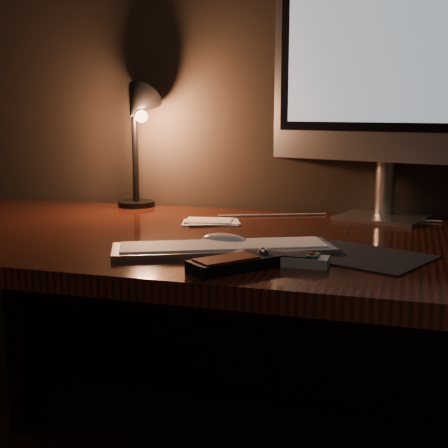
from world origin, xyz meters
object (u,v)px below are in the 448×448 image
(tv_remote, at_px, (280,259))
(desk_lamp, at_px, (137,123))
(mouse, at_px, (224,242))
(media_remote, at_px, (236,263))
(desk, at_px, (223,284))
(keyboard, at_px, (223,248))
(monitor, at_px, (390,61))

(tv_remote, height_order, desk_lamp, desk_lamp)
(mouse, relative_size, tv_remote, 0.56)
(mouse, bearing_deg, media_remote, -61.12)
(desk, relative_size, keyboard, 3.75)
(tv_remote, distance_m, desk_lamp, 0.76)
(monitor, bearing_deg, keyboard, -103.32)
(desk, distance_m, desk_lamp, 0.54)
(keyboard, distance_m, mouse, 0.05)
(monitor, height_order, tv_remote, monitor)
(tv_remote, bearing_deg, keyboard, 152.43)
(monitor, xyz_separation_m, tv_remote, (-0.15, -0.53, -0.38))
(keyboard, distance_m, tv_remote, 0.14)
(desk, distance_m, monitor, 0.67)
(desk, bearing_deg, desk_lamp, 143.53)
(media_remote, height_order, tv_remote, media_remote)
(desk, xyz_separation_m, monitor, (0.35, 0.25, 0.52))
(monitor, distance_m, desk_lamp, 0.68)
(desk, bearing_deg, media_remote, -69.65)
(keyboard, distance_m, media_remote, 0.14)
(desk, bearing_deg, mouse, -72.33)
(keyboard, bearing_deg, desk_lamp, 105.72)
(desk, xyz_separation_m, media_remote, (0.13, -0.34, 0.14))
(desk, xyz_separation_m, keyboard, (0.07, -0.22, 0.14))
(monitor, xyz_separation_m, mouse, (-0.29, -0.42, -0.38))
(keyboard, bearing_deg, tv_remote, -51.92)
(keyboard, xyz_separation_m, tv_remote, (0.13, -0.07, 0.00))
(media_remote, relative_size, desk_lamp, 0.48)
(media_remote, distance_m, desk_lamp, 0.76)
(mouse, bearing_deg, tv_remote, -33.76)
(mouse, bearing_deg, desk_lamp, 138.55)
(monitor, bearing_deg, media_remote, -92.81)
(keyboard, height_order, tv_remote, tv_remote)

